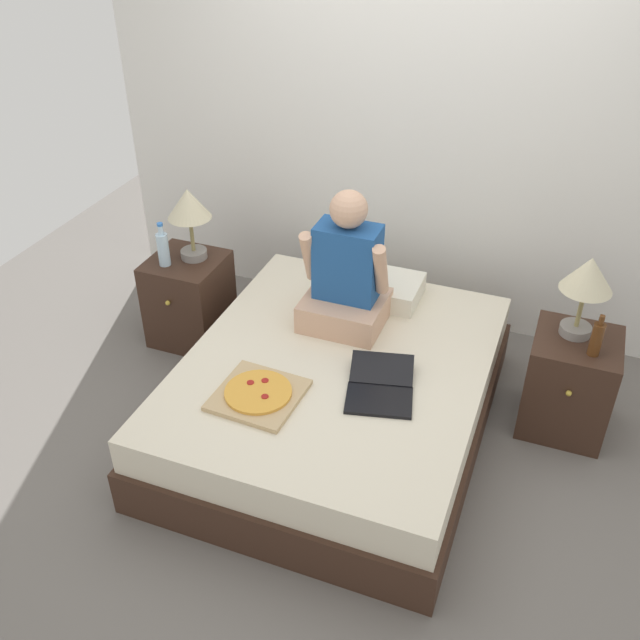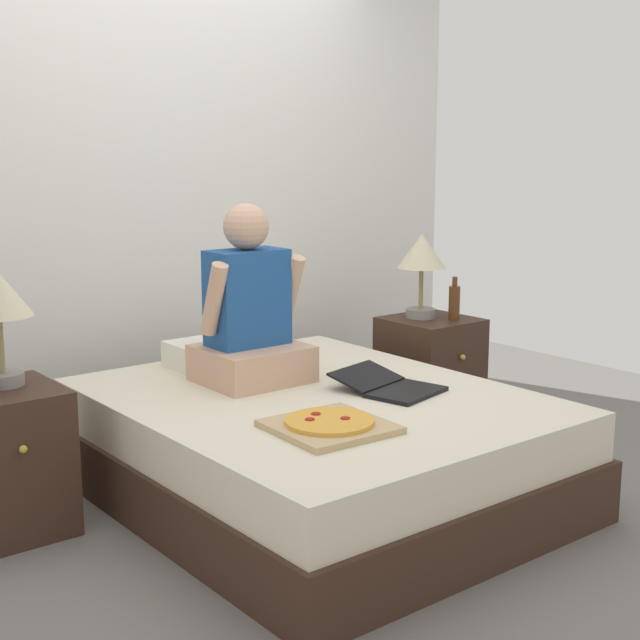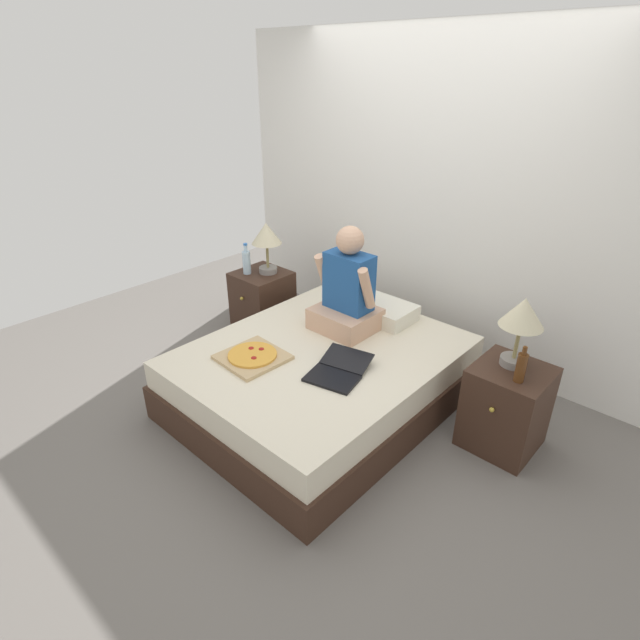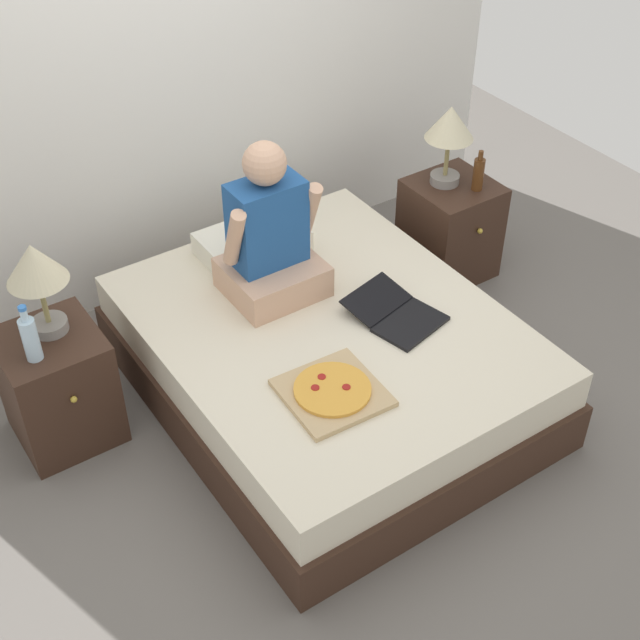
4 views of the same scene
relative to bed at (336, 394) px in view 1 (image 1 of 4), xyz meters
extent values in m
plane|color=#66605B|center=(0.00, 0.00, -0.22)|extent=(5.95, 5.95, 0.00)
cube|color=silver|center=(0.00, 1.32, 1.03)|extent=(3.95, 0.12, 2.50)
cube|color=#382319|center=(0.00, 0.00, -0.10)|extent=(1.56, 1.92, 0.25)
cube|color=beige|center=(0.00, 0.00, 0.13)|extent=(1.51, 1.86, 0.20)
cube|color=#382319|center=(-1.16, 0.47, 0.06)|extent=(0.44, 0.44, 0.57)
sphere|color=gold|center=(-1.16, 0.23, 0.18)|extent=(0.03, 0.03, 0.03)
cylinder|color=gray|center=(-1.12, 0.52, 0.37)|extent=(0.16, 0.16, 0.05)
cylinder|color=olive|center=(-1.12, 0.52, 0.51)|extent=(0.02, 0.02, 0.22)
cone|color=beige|center=(-1.12, 0.52, 0.71)|extent=(0.26, 0.26, 0.18)
cylinder|color=silver|center=(-1.24, 0.38, 0.45)|extent=(0.07, 0.07, 0.20)
cylinder|color=silver|center=(-1.24, 0.38, 0.58)|extent=(0.03, 0.03, 0.06)
cylinder|color=blue|center=(-1.24, 0.38, 0.61)|extent=(0.04, 0.04, 0.02)
cube|color=#382319|center=(1.16, 0.47, 0.06)|extent=(0.44, 0.44, 0.57)
sphere|color=gold|center=(1.16, 0.23, 0.18)|extent=(0.03, 0.03, 0.03)
cylinder|color=gray|center=(1.13, 0.52, 0.37)|extent=(0.16, 0.16, 0.05)
cylinder|color=olive|center=(1.13, 0.52, 0.51)|extent=(0.02, 0.02, 0.22)
cone|color=beige|center=(1.13, 0.52, 0.71)|extent=(0.26, 0.26, 0.18)
cylinder|color=#512D14|center=(1.23, 0.37, 0.44)|extent=(0.06, 0.06, 0.18)
cylinder|color=#512D14|center=(1.23, 0.37, 0.55)|extent=(0.03, 0.03, 0.05)
cube|color=silver|center=(0.00, 0.68, 0.29)|extent=(0.52, 0.34, 0.12)
cube|color=tan|center=(-0.08, 0.35, 0.31)|extent=(0.44, 0.40, 0.16)
cube|color=#1E4C8C|center=(-0.08, 0.38, 0.60)|extent=(0.34, 0.20, 0.42)
sphere|color=tan|center=(-0.08, 0.38, 0.91)|extent=(0.20, 0.20, 0.20)
cylinder|color=tan|center=(-0.28, 0.33, 0.62)|extent=(0.07, 0.18, 0.32)
cylinder|color=tan|center=(0.12, 0.33, 0.62)|extent=(0.07, 0.18, 0.32)
cube|color=black|center=(0.30, -0.23, 0.24)|extent=(0.36, 0.29, 0.02)
cube|color=black|center=(0.25, -0.03, 0.27)|extent=(0.35, 0.26, 0.06)
cube|color=tan|center=(-0.25, -0.41, 0.24)|extent=(0.42, 0.42, 0.03)
cylinder|color=gold|center=(-0.25, -0.41, 0.26)|extent=(0.33, 0.33, 0.02)
cylinder|color=maroon|center=(-0.31, -0.37, 0.27)|extent=(0.04, 0.04, 0.00)
cylinder|color=maroon|center=(-0.20, -0.44, 0.27)|extent=(0.04, 0.04, 0.00)
cylinder|color=maroon|center=(-0.25, -0.33, 0.27)|extent=(0.04, 0.04, 0.00)
camera|label=1|loc=(0.98, -2.77, 2.49)|focal=40.00mm
camera|label=2|loc=(-2.22, -2.82, 1.24)|focal=50.00mm
camera|label=3|loc=(2.02, -2.20, 2.00)|focal=28.00mm
camera|label=4|loc=(-1.80, -2.61, 2.85)|focal=50.00mm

